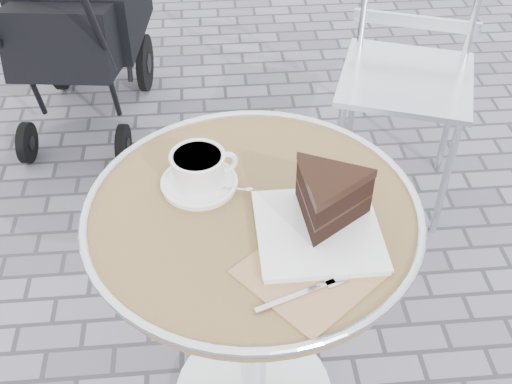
{
  "coord_description": "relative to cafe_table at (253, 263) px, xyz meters",
  "views": [
    {
      "loc": [
        -0.08,
        -0.97,
        1.65
      ],
      "look_at": [
        0.01,
        0.0,
        0.78
      ],
      "focal_mm": 45.0,
      "sensor_mm": 36.0,
      "label": 1
    }
  ],
  "objects": [
    {
      "name": "cappuccino_set",
      "position": [
        -0.11,
        0.09,
        0.2
      ],
      "size": [
        0.19,
        0.16,
        0.08
      ],
      "rotation": [
        0.0,
        0.0,
        0.27
      ],
      "color": "white",
      "rests_on": "cafe_table"
    },
    {
      "name": "cafe_table",
      "position": [
        0.0,
        0.0,
        0.0
      ],
      "size": [
        0.72,
        0.72,
        0.74
      ],
      "color": "silver",
      "rests_on": "ground"
    },
    {
      "name": "bistro_chair",
      "position": [
        0.62,
        0.94,
        0.03
      ],
      "size": [
        0.55,
        0.55,
        0.96
      ],
      "rotation": [
        0.0,
        0.0,
        -0.34
      ],
      "color": "silver",
      "rests_on": "ground"
    },
    {
      "name": "baby_stroller",
      "position": [
        -0.58,
        1.46,
        -0.13
      ],
      "size": [
        0.53,
        0.97,
        0.96
      ],
      "rotation": [
        0.0,
        0.0,
        -0.12
      ],
      "color": "black",
      "rests_on": "ground"
    },
    {
      "name": "cake_plate_set",
      "position": [
        0.14,
        -0.06,
        0.22
      ],
      "size": [
        0.31,
        0.39,
        0.13
      ],
      "rotation": [
        0.0,
        0.0,
        0.0
      ],
      "color": "#A27759",
      "rests_on": "cafe_table"
    }
  ]
}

